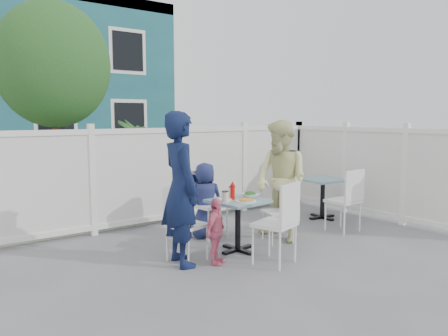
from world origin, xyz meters
TOP-DOWN VIEW (x-y plane):
  - ground at (0.00, 0.00)m, footprint 80.00×80.00m
  - near_sidewalk at (0.00, 3.80)m, footprint 24.00×2.60m
  - street at (0.00, 7.50)m, footprint 24.00×5.00m
  - far_sidewalk at (0.00, 10.60)m, footprint 24.00×1.60m
  - building at (-0.50, 14.00)m, footprint 11.00×6.00m
  - fence_back at (0.10, 2.40)m, footprint 5.86×0.08m
  - fence_right at (3.00, 0.60)m, footprint 0.08×3.66m
  - tree at (-1.60, 3.30)m, footprint 1.80×1.62m
  - utility_cabinet at (-2.14, 4.00)m, footprint 0.76×0.59m
  - potted_shrub_a at (-0.27, 3.10)m, footprint 1.37×1.37m
  - potted_shrub_b at (1.88, 3.00)m, footprint 1.51×1.62m
  - main_table at (-0.08, 0.50)m, footprint 0.73×0.73m
  - spare_table at (2.28, 1.10)m, footprint 0.73×0.73m
  - chair_left at (-0.90, 0.54)m, footprint 0.50×0.51m
  - chair_right at (0.73, 0.49)m, footprint 0.49×0.50m
  - chair_back at (-0.02, 1.36)m, footprint 0.52×0.50m
  - chair_near at (0.01, -0.24)m, footprint 0.57×0.56m
  - chair_spare at (1.88, 0.25)m, footprint 0.45×0.44m
  - man at (-0.94, 0.50)m, footprint 0.55×0.74m
  - woman at (0.75, 0.55)m, footprint 0.67×0.86m
  - boy at (-0.06, 1.30)m, footprint 0.62×0.48m
  - toddler at (-0.61, 0.25)m, footprint 0.51×0.42m
  - plate_main at (-0.07, 0.33)m, footprint 0.26×0.26m
  - plate_side at (-0.23, 0.59)m, footprint 0.20×0.20m
  - salad_bowl at (0.15, 0.52)m, footprint 0.23×0.23m
  - coffee_cup_a at (-0.30, 0.47)m, footprint 0.09×0.09m
  - coffee_cup_b at (0.00, 0.73)m, footprint 0.09×0.09m
  - ketchup_bottle at (-0.12, 0.56)m, footprint 0.06×0.06m
  - salt_shaker at (-0.13, 0.74)m, footprint 0.03×0.03m
  - pepper_shaker at (-0.11, 0.76)m, footprint 0.03×0.03m

SIDE VIEW (x-z plane):
  - ground at x=0.00m, z-range 0.00..0.00m
  - street at x=0.00m, z-range 0.00..0.01m
  - near_sidewalk at x=0.00m, z-range 0.00..0.01m
  - far_sidewalk at x=0.00m, z-range 0.00..0.01m
  - toddler at x=-0.61m, z-range 0.00..0.81m
  - chair_right at x=0.73m, z-range 0.07..0.95m
  - main_table at x=-0.08m, z-range 0.19..0.89m
  - chair_left at x=-0.90m, z-range 0.08..1.00m
  - spare_table at x=2.28m, z-range 0.19..0.90m
  - boy at x=-0.06m, z-range 0.00..1.12m
  - chair_spare at x=1.88m, z-range 0.08..1.06m
  - chair_back at x=-0.02m, z-range 0.08..1.07m
  - chair_near at x=0.01m, z-range 0.08..1.09m
  - utility_cabinet at x=-2.14m, z-range 0.00..1.30m
  - plate_side at x=-0.23m, z-range 0.70..0.71m
  - plate_main at x=-0.07m, z-range 0.70..0.71m
  - salad_bowl at x=0.15m, z-range 0.70..0.75m
  - salt_shaker at x=-0.13m, z-range 0.70..0.76m
  - potted_shrub_b at x=1.88m, z-range 0.00..1.47m
  - pepper_shaker at x=-0.11m, z-range 0.70..0.77m
  - coffee_cup_b at x=0.00m, z-range 0.70..0.82m
  - coffee_cup_a at x=-0.30m, z-range 0.70..0.83m
  - fence_right at x=3.00m, z-range -0.02..1.58m
  - fence_back at x=0.10m, z-range -0.02..1.58m
  - ketchup_bottle at x=-0.12m, z-range 0.70..0.89m
  - potted_shrub_a at x=-0.27m, z-range 0.00..1.73m
  - woman at x=0.75m, z-range 0.00..1.73m
  - man at x=-0.94m, z-range 0.00..1.85m
  - tree at x=-1.60m, z-range 0.80..4.39m
  - building at x=-0.50m, z-range 0.00..6.00m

